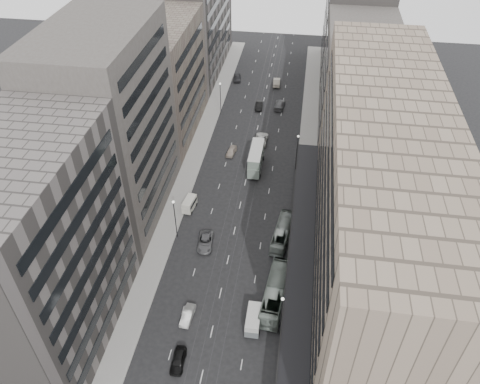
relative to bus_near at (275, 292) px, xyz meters
The scene contains 28 objects.
ground 8.74m from the bus_near, behind, with size 220.00×220.00×0.00m, color black.
sidewalk_right 36.61m from the bus_near, 84.51° to the left, with size 4.00×125.00×0.15m, color gray.
sidewalk_left 41.81m from the bus_near, 119.38° to the left, with size 4.00×125.00×0.15m, color gray.
department_store 19.76m from the bus_near, 28.06° to the left, with size 19.20×60.00×30.00m.
building_right_mid 53.53m from the bus_near, 75.67° to the left, with size 15.00×28.00×24.00m, color #47423D.
building_right_far 82.86m from the bus_near, 80.87° to the left, with size 15.00×32.00×28.00m, color #5E5855.
building_left_a 34.04m from the bus_near, 163.13° to the right, with size 15.00×28.00×30.00m, color #5E5855.
building_left_b 38.13m from the bus_near, 149.17° to the left, with size 15.00×26.00×34.00m, color #47423D.
building_left_c 55.07m from the bus_near, 123.75° to the left, with size 15.00×28.00×25.00m, color #6B6053.
building_left_d 84.38m from the bus_near, 111.06° to the left, with size 15.00×38.00×28.00m, color #5E5855.
lamp_right_near 7.12m from the bus_near, 78.86° to the right, with size 0.44×0.44×8.32m.
lamp_right_far 34.10m from the bus_near, 87.97° to the left, with size 0.44×0.44×8.32m.
lamp_left_near 21.50m from the bus_near, 149.07° to the left, with size 0.44×0.44×8.32m.
lamp_left_far 57.00m from the bus_near, 108.66° to the left, with size 0.44×0.44×8.32m.
bus_near is the anchor object (origin of this frame).
bus_far 13.25m from the bus_near, 90.00° to the left, with size 2.36×10.11×2.82m, color #929D97.
double_decker 33.67m from the bus_near, 102.00° to the left, with size 2.75×8.78×4.79m.
vw_microbus 5.85m from the bus_near, 117.62° to the right, with size 2.20×4.78×2.57m.
panel_van 25.53m from the bus_near, 133.91° to the left, with size 2.28×3.99×2.39m.
sedan_0 17.44m from the bus_near, 133.55° to the right, with size 1.72×4.29×1.46m, color black.
sedan_1 13.57m from the bus_near, 156.80° to the right, with size 1.42×4.06×1.34m, color #B4B5B0.
sedan_2 16.18m from the bus_near, 142.97° to the left, with size 2.48×5.38×1.49m, color #5C5C5E.
sedan_4 39.57m from the bus_near, 109.05° to the left, with size 1.67×4.16×1.42m, color #B0A092.
sedan_5 58.87m from the bus_near, 99.04° to the left, with size 1.62×4.64×1.53m, color black.
sedan_6 43.51m from the bus_near, 99.27° to the left, with size 2.75×5.96×1.66m, color silver.
sedan_7 59.40m from the bus_near, 94.06° to the left, with size 2.26×5.56×1.61m, color #5B5B5D.
sedan_8 74.63m from the bus_near, 103.17° to the left, with size 1.91×4.74×1.61m, color #2A2A2D.
sedan_9 71.61m from the bus_near, 94.83° to the left, with size 1.79×5.13×1.69m, color #B1A692.
Camera 1 is at (9.78, -44.04, 58.47)m, focal length 35.00 mm.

